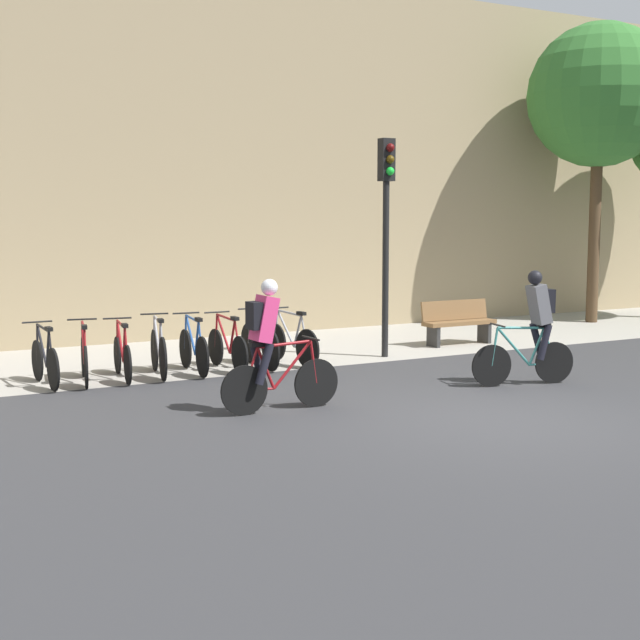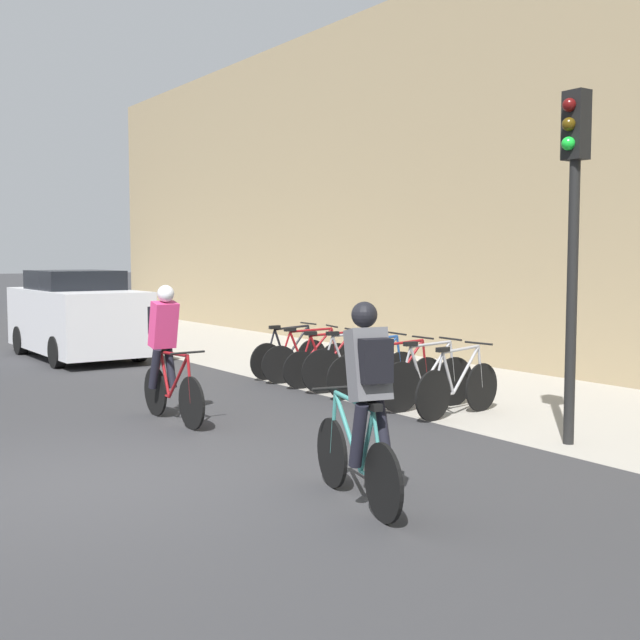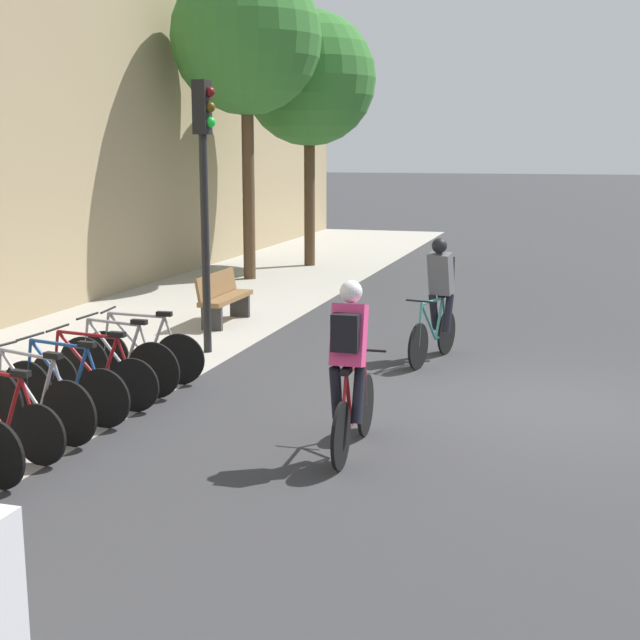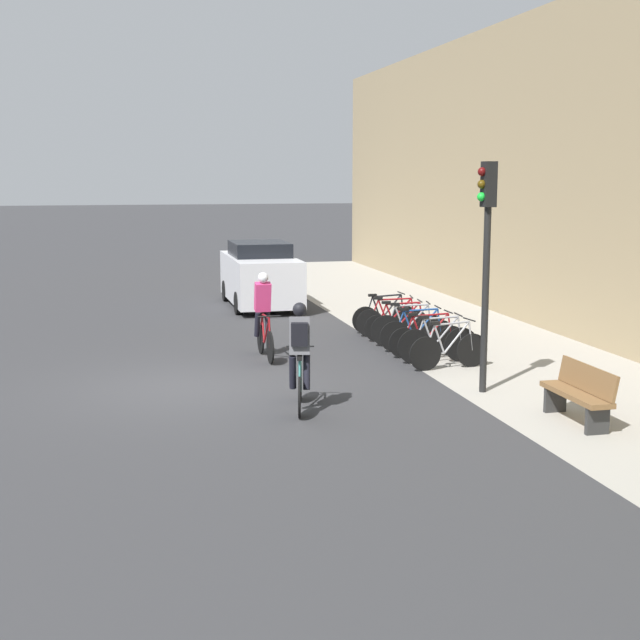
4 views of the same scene
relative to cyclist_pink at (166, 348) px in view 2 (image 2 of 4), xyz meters
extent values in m
plane|color=#333335|center=(2.34, -1.75, -0.95)|extent=(200.00, 200.00, 0.00)
cube|color=#A39E93|center=(2.34, 5.00, -0.94)|extent=(44.00, 4.50, 0.01)
cylinder|color=black|center=(0.71, 0.01, -0.61)|extent=(0.66, 0.05, 0.66)
cylinder|color=black|center=(-0.36, -0.01, -0.61)|extent=(0.66, 0.05, 0.66)
cylinder|color=maroon|center=(0.35, 0.01, -0.33)|extent=(0.59, 0.05, 0.62)
cylinder|color=maroon|center=(-0.05, 0.00, -0.35)|extent=(0.27, 0.04, 0.58)
cylinder|color=maroon|center=(0.23, 0.00, -0.05)|extent=(0.80, 0.05, 0.07)
cylinder|color=maroon|center=(-0.14, 0.00, -0.62)|extent=(0.43, 0.04, 0.05)
cylinder|color=maroon|center=(-0.26, 0.00, -0.34)|extent=(0.22, 0.04, 0.56)
cylinder|color=maroon|center=(0.67, 0.01, -0.32)|extent=(0.12, 0.04, 0.59)
cylinder|color=black|center=(0.63, 0.01, 0.01)|extent=(0.04, 0.46, 0.03)
cube|color=black|center=(-0.16, 0.00, -0.02)|extent=(0.20, 0.08, 0.06)
cube|color=#DB3875|center=(-0.06, 0.00, 0.31)|extent=(0.33, 0.33, 0.63)
sphere|color=silver|center=(0.02, 0.00, 0.72)|extent=(0.22, 0.22, 0.22)
cylinder|color=black|center=(-0.11, -0.11, -0.27)|extent=(0.28, 0.11, 0.56)
cylinder|color=black|center=(-0.12, 0.11, -0.27)|extent=(0.24, 0.11, 0.56)
cube|color=black|center=(-0.20, 0.00, 0.36)|extent=(0.14, 0.26, 0.36)
cylinder|color=black|center=(3.73, -0.01, -0.62)|extent=(0.64, 0.18, 0.65)
cylinder|color=black|center=(4.77, -0.24, -0.62)|extent=(0.64, 0.18, 0.65)
cylinder|color=teal|center=(4.09, -0.09, -0.34)|extent=(0.58, 0.17, 0.62)
cylinder|color=teal|center=(4.47, -0.17, -0.35)|extent=(0.27, 0.10, 0.58)
cylinder|color=teal|center=(4.20, -0.11, -0.06)|extent=(0.78, 0.21, 0.07)
cylinder|color=teal|center=(4.56, -0.19, -0.63)|extent=(0.42, 0.13, 0.05)
cylinder|color=teal|center=(4.68, -0.22, -0.35)|extent=(0.22, 0.08, 0.56)
cylinder|color=teal|center=(3.77, -0.02, -0.33)|extent=(0.13, 0.06, 0.59)
cylinder|color=black|center=(3.81, -0.03, 0.00)|extent=(0.13, 0.45, 0.03)
cube|color=black|center=(4.58, -0.20, -0.03)|extent=(0.21, 0.12, 0.06)
cube|color=#5B5B60|center=(4.49, -0.18, 0.30)|extent=(0.38, 0.38, 0.63)
sphere|color=black|center=(4.41, -0.16, 0.71)|extent=(0.26, 0.26, 0.22)
cylinder|color=black|center=(4.56, -0.08, -0.28)|extent=(0.29, 0.17, 0.56)
cylinder|color=black|center=(4.51, -0.30, -0.28)|extent=(0.26, 0.16, 0.56)
cube|color=black|center=(4.62, -0.21, 0.35)|extent=(0.19, 0.28, 0.36)
cylinder|color=black|center=(-2.23, 3.81, -0.62)|extent=(0.06, 0.65, 0.65)
cylinder|color=black|center=(-2.20, 2.83, -0.62)|extent=(0.06, 0.65, 0.65)
cylinder|color=black|center=(-2.22, 3.47, -0.34)|extent=(0.06, 0.54, 0.62)
cylinder|color=black|center=(-2.21, 3.11, -0.35)|extent=(0.05, 0.25, 0.58)
cylinder|color=black|center=(-2.22, 3.37, -0.06)|extent=(0.07, 0.73, 0.07)
cylinder|color=black|center=(-2.20, 3.02, -0.63)|extent=(0.05, 0.39, 0.05)
cylinder|color=black|center=(-2.20, 2.92, -0.35)|extent=(0.04, 0.21, 0.56)
cylinder|color=black|center=(-2.23, 3.77, -0.33)|extent=(0.04, 0.12, 0.58)
cylinder|color=black|center=(-2.23, 3.73, 0.00)|extent=(0.46, 0.05, 0.03)
cube|color=black|center=(-2.20, 3.00, -0.03)|extent=(0.09, 0.20, 0.06)
cylinder|color=black|center=(-1.51, 3.83, -0.62)|extent=(0.16, 0.64, 0.65)
cylinder|color=black|center=(-1.72, 2.80, -0.62)|extent=(0.16, 0.64, 0.65)
cylinder|color=maroon|center=(-1.58, 3.48, -0.34)|extent=(0.15, 0.57, 0.62)
cylinder|color=maroon|center=(-1.66, 3.10, -0.35)|extent=(0.09, 0.27, 0.58)
cylinder|color=maroon|center=(-1.60, 3.37, -0.06)|extent=(0.19, 0.77, 0.07)
cylinder|color=maroon|center=(-1.67, 3.01, -0.63)|extent=(0.11, 0.42, 0.05)
cylinder|color=maroon|center=(-1.70, 2.90, -0.35)|extent=(0.07, 0.22, 0.56)
cylinder|color=maroon|center=(-1.52, 3.79, -0.33)|extent=(0.06, 0.12, 0.59)
cylinder|color=black|center=(-1.53, 3.75, 0.00)|extent=(0.46, 0.12, 0.03)
cube|color=black|center=(-1.68, 2.99, -0.03)|extent=(0.12, 0.21, 0.06)
cylinder|color=black|center=(-0.95, 3.83, -0.64)|extent=(0.11, 0.62, 0.62)
cylinder|color=black|center=(-1.08, 2.80, -0.64)|extent=(0.11, 0.62, 0.62)
cylinder|color=maroon|center=(-0.99, 3.48, -0.35)|extent=(0.11, 0.57, 0.62)
cylinder|color=maroon|center=(-1.04, 3.10, -0.37)|extent=(0.07, 0.27, 0.58)
cylinder|color=maroon|center=(-1.01, 3.37, -0.07)|extent=(0.14, 0.77, 0.07)
cylinder|color=maroon|center=(-1.05, 3.01, -0.64)|extent=(0.08, 0.42, 0.05)
cylinder|color=maroon|center=(-1.07, 2.89, -0.36)|extent=(0.06, 0.22, 0.56)
cylinder|color=maroon|center=(-0.95, 3.79, -0.35)|extent=(0.05, 0.12, 0.59)
cylinder|color=black|center=(-0.96, 3.75, -0.02)|extent=(0.46, 0.09, 0.03)
cube|color=black|center=(-1.05, 2.98, -0.05)|extent=(0.10, 0.21, 0.06)
cylinder|color=black|center=(-0.32, 3.80, -0.59)|extent=(0.16, 0.70, 0.70)
cylinder|color=black|center=(-0.50, 2.83, -0.59)|extent=(0.16, 0.70, 0.70)
cylinder|color=#99999E|center=(-0.39, 3.47, -0.31)|extent=(0.14, 0.54, 0.62)
cylinder|color=#99999E|center=(-0.45, 3.11, -0.33)|extent=(0.09, 0.26, 0.58)
cylinder|color=#99999E|center=(-0.40, 3.37, -0.03)|extent=(0.17, 0.73, 0.07)
cylinder|color=#99999E|center=(-0.47, 3.02, -0.60)|extent=(0.10, 0.40, 0.05)
cylinder|color=#99999E|center=(-0.49, 2.92, -0.32)|extent=(0.07, 0.21, 0.56)
cylinder|color=#99999E|center=(-0.33, 3.76, -0.30)|extent=(0.06, 0.12, 0.58)
cylinder|color=black|center=(-0.34, 3.73, 0.03)|extent=(0.46, 0.11, 0.03)
cube|color=black|center=(-0.47, 3.01, 0.00)|extent=(0.11, 0.21, 0.06)
cylinder|color=black|center=(0.23, 3.82, -0.61)|extent=(0.09, 0.67, 0.67)
cylinder|color=black|center=(0.15, 2.81, -0.61)|extent=(0.09, 0.67, 0.67)
cylinder|color=#1E478C|center=(0.20, 3.48, -0.33)|extent=(0.08, 0.56, 0.62)
cylinder|color=#1E478C|center=(0.17, 3.11, -0.34)|extent=(0.06, 0.26, 0.58)
cylinder|color=#1E478C|center=(0.19, 3.37, -0.05)|extent=(0.10, 0.75, 0.07)
cylinder|color=#1E478C|center=(0.16, 3.01, -0.62)|extent=(0.06, 0.41, 0.05)
cylinder|color=#1E478C|center=(0.16, 2.90, -0.34)|extent=(0.05, 0.21, 0.56)
cylinder|color=#1E478C|center=(0.22, 3.78, -0.32)|extent=(0.04, 0.12, 0.58)
cylinder|color=black|center=(0.22, 3.74, 0.01)|extent=(0.46, 0.06, 0.03)
cube|color=black|center=(0.16, 2.99, -0.02)|extent=(0.10, 0.21, 0.06)
cylinder|color=black|center=(0.79, 3.84, -0.63)|extent=(0.04, 0.64, 0.64)
cylinder|color=black|center=(0.79, 2.79, -0.63)|extent=(0.04, 0.64, 0.64)
cylinder|color=maroon|center=(0.79, 3.48, -0.34)|extent=(0.04, 0.58, 0.62)
cylinder|color=maroon|center=(0.79, 3.09, -0.36)|extent=(0.04, 0.27, 0.58)
cylinder|color=maroon|center=(0.79, 3.37, -0.06)|extent=(0.04, 0.78, 0.07)
cylinder|color=maroon|center=(0.79, 3.00, -0.63)|extent=(0.03, 0.42, 0.05)
cylinder|color=maroon|center=(0.79, 2.88, -0.35)|extent=(0.03, 0.22, 0.56)
cylinder|color=maroon|center=(0.79, 3.80, -0.34)|extent=(0.04, 0.12, 0.59)
cylinder|color=black|center=(0.79, 3.76, -0.01)|extent=(0.46, 0.03, 0.03)
cube|color=black|center=(0.79, 2.98, -0.04)|extent=(0.08, 0.20, 0.06)
cylinder|color=black|center=(1.41, 3.81, -0.59)|extent=(0.06, 0.71, 0.71)
cylinder|color=black|center=(1.37, 2.83, -0.59)|extent=(0.06, 0.71, 0.71)
cylinder|color=#99999E|center=(1.39, 3.47, -0.31)|extent=(0.06, 0.54, 0.62)
cylinder|color=#99999E|center=(1.38, 3.11, -0.33)|extent=(0.05, 0.25, 0.58)
cylinder|color=#99999E|center=(1.39, 3.37, -0.03)|extent=(0.07, 0.73, 0.07)
cylinder|color=#99999E|center=(1.38, 3.02, -0.60)|extent=(0.05, 0.39, 0.05)
cylinder|color=#99999E|center=(1.37, 2.92, -0.32)|extent=(0.04, 0.21, 0.56)
cylinder|color=#99999E|center=(1.41, 3.77, -0.30)|extent=(0.04, 0.12, 0.58)
cylinder|color=black|center=(1.40, 3.73, 0.03)|extent=(0.46, 0.05, 0.03)
cube|color=black|center=(1.38, 3.00, 0.00)|extent=(0.09, 0.20, 0.06)
cylinder|color=black|center=(1.93, 3.82, -0.61)|extent=(0.11, 0.67, 0.67)
cylinder|color=black|center=(2.05, 2.81, -0.61)|extent=(0.11, 0.67, 0.67)
cylinder|color=#99999E|center=(1.97, 3.48, -0.33)|extent=(0.11, 0.56, 0.62)
cylinder|color=#99999E|center=(2.02, 3.10, -0.34)|extent=(0.07, 0.26, 0.58)
cylinder|color=#99999E|center=(1.98, 3.37, -0.04)|extent=(0.13, 0.76, 0.07)
cylinder|color=#99999E|center=(2.03, 3.01, -0.62)|extent=(0.08, 0.41, 0.05)
cylinder|color=#99999E|center=(2.04, 2.90, -0.33)|extent=(0.06, 0.22, 0.56)
cylinder|color=#99999E|center=(1.93, 3.78, -0.32)|extent=(0.05, 0.12, 0.59)
cylinder|color=black|center=(1.94, 3.74, 0.01)|extent=(0.46, 0.08, 0.03)
cube|color=black|center=(2.03, 2.99, -0.02)|extent=(0.10, 0.21, 0.06)
cylinder|color=black|center=(3.88, 3.21, 1.04)|extent=(0.12, 0.12, 3.97)
cube|color=black|center=(3.88, 3.21, 2.64)|extent=(0.26, 0.20, 0.76)
sphere|color=#590C0C|center=(3.88, 3.09, 2.85)|extent=(0.15, 0.15, 0.15)
sphere|color=#4C380A|center=(3.88, 3.09, 2.64)|extent=(0.15, 0.15, 0.15)
sphere|color=green|center=(3.88, 3.09, 2.43)|extent=(0.15, 0.15, 0.15)
cube|color=silver|center=(-7.12, 1.11, -0.13)|extent=(4.30, 1.78, 1.27)
cube|color=black|center=(-7.22, 1.11, 0.70)|extent=(2.06, 1.57, 0.40)
cylinder|color=black|center=(-5.78, 0.29, -0.64)|extent=(0.62, 0.20, 0.62)
cylinder|color=black|center=(-5.78, 1.93, -0.64)|extent=(0.62, 0.20, 0.62)
cylinder|color=black|center=(-8.45, 0.29, -0.64)|extent=(0.62, 0.20, 0.62)
cylinder|color=black|center=(-8.45, 1.93, -0.64)|extent=(0.62, 0.20, 0.62)
camera|label=1|loc=(-4.93, -10.48, 1.64)|focal=50.00mm
camera|label=2|loc=(9.67, -4.25, 1.19)|focal=45.00mm
camera|label=3|loc=(-8.16, -2.11, 2.07)|focal=50.00mm
camera|label=4|loc=(17.96, -3.00, 2.80)|focal=50.00mm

